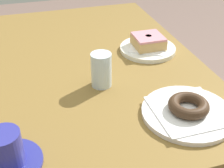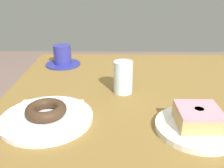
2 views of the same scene
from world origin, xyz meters
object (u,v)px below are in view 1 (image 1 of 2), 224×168
donut_chocolate_ring (189,105)px  coffee_cup (6,152)px  plate_chocolate_ring (187,113)px  water_glass (101,70)px  plate_glazed_square (148,49)px  donut_glazed_square (148,41)px

donut_chocolate_ring → coffee_cup: 0.45m
plate_chocolate_ring → water_glass: size_ratio=2.30×
plate_glazed_square → coffee_cup: 0.64m
plate_chocolate_ring → donut_chocolate_ring: size_ratio=2.27×
plate_glazed_square → plate_chocolate_ring: bearing=-6.3°
donut_glazed_square → water_glass: (0.17, -0.22, 0.01)m
plate_glazed_square → donut_chocolate_ring: 0.38m
plate_chocolate_ring → donut_glazed_square: bearing=173.7°
plate_glazed_square → donut_chocolate_ring: (0.37, -0.04, 0.02)m
plate_chocolate_ring → plate_glazed_square: bearing=173.7°
plate_glazed_square → donut_chocolate_ring: size_ratio=1.90×
plate_chocolate_ring → coffee_cup: coffee_cup is taller
donut_glazed_square → water_glass: water_glass is taller
plate_glazed_square → plate_chocolate_ring: plate_glazed_square is taller
plate_glazed_square → water_glass: water_glass is taller
donut_glazed_square → plate_chocolate_ring: (0.37, -0.04, -0.03)m
donut_chocolate_ring → coffee_cup: (0.04, -0.45, 0.01)m
water_glass → coffee_cup: size_ratio=0.72×
plate_glazed_square → donut_glazed_square: 0.03m
donut_glazed_square → water_glass: 0.28m
donut_glazed_square → plate_glazed_square: bearing=-90.0°
coffee_cup → plate_glazed_square: bearing=130.5°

